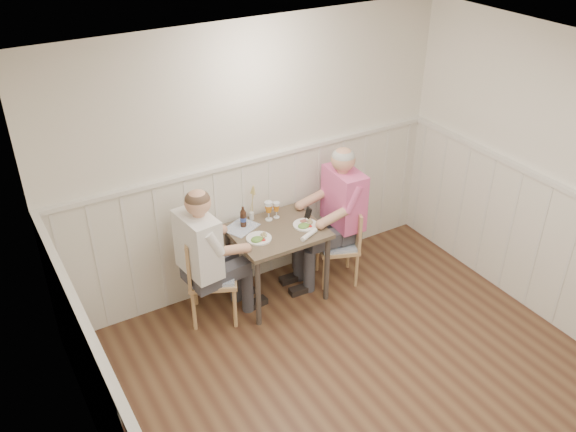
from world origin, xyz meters
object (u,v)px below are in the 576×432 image
(beer_bottle, at_px, (243,218))
(chair_right, at_px, (342,241))
(chair_left, at_px, (206,273))
(dining_table, at_px, (277,239))
(grass_vase, at_px, (251,204))
(diner_cream, at_px, (205,268))
(man_in_pink, at_px, (339,224))

(beer_bottle, bearing_deg, chair_right, -17.75)
(chair_left, bearing_deg, beer_bottle, 18.97)
(dining_table, bearing_deg, grass_vase, 112.29)
(chair_right, height_order, diner_cream, diner_cream)
(diner_cream, height_order, beer_bottle, diner_cream)
(man_in_pink, bearing_deg, chair_right, -90.19)
(chair_left, relative_size, diner_cream, 0.65)
(man_in_pink, relative_size, diner_cream, 1.03)
(diner_cream, distance_m, beer_bottle, 0.61)
(man_in_pink, height_order, diner_cream, man_in_pink)
(chair_right, height_order, grass_vase, grass_vase)
(beer_bottle, height_order, grass_vase, grass_vase)
(chair_left, bearing_deg, grass_vase, 21.52)
(man_in_pink, height_order, beer_bottle, man_in_pink)
(chair_right, relative_size, chair_left, 0.89)
(chair_left, bearing_deg, chair_right, -5.57)
(man_in_pink, distance_m, diner_cream, 1.44)
(dining_table, bearing_deg, chair_left, 176.21)
(dining_table, relative_size, chair_right, 1.04)
(chair_right, relative_size, grass_vase, 2.17)
(chair_left, relative_size, beer_bottle, 4.31)
(grass_vase, bearing_deg, beer_bottle, -149.70)
(man_in_pink, distance_m, grass_vase, 0.92)
(chair_right, bearing_deg, chair_left, 174.43)
(chair_right, bearing_deg, man_in_pink, 89.81)
(grass_vase, bearing_deg, chair_left, -158.48)
(diner_cream, bearing_deg, man_in_pink, -0.10)
(chair_right, xyz_separation_m, chair_left, (-1.41, 0.14, 0.05))
(dining_table, xyz_separation_m, diner_cream, (-0.75, -0.01, -0.06))
(chair_left, height_order, diner_cream, diner_cream)
(chair_left, bearing_deg, dining_table, -3.79)
(chair_left, distance_m, diner_cream, 0.12)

